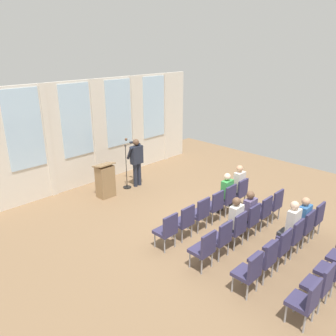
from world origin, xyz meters
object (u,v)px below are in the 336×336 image
at_px(chair_r2_c1, 266,258).
at_px(audience_r2_c3, 291,225).
at_px(chair_r0_c3, 214,205).
at_px(audience_r1_c3, 248,211).
at_px(chair_r2_c3, 293,235).
at_px(chair_r1_c0, 204,248).
at_px(chair_r0_c2, 200,212).
at_px(chair_r0_c5, 239,192).
at_px(chair_r2_c0, 249,271).
at_px(audience_r0_c4, 225,191).
at_px(mic_stand, 127,179).
at_px(audience_r2_c4, 302,218).
at_px(speaker, 136,159).
at_px(chair_r1_c2, 236,227).
at_px(chair_r2_c4, 304,226).
at_px(chair_r0_c1, 184,220).
at_px(audience_r1_c2, 234,219).
at_px(chair_r0_c0, 167,229).
at_px(chair_r1_c5, 274,203).
at_px(chair_r1_c4, 263,211).
at_px(lectern, 105,181).
at_px(chair_r3_c2, 333,268).
at_px(chair_r2_c2, 280,246).
at_px(audience_r0_c5, 238,184).
at_px(chair_r1_c3, 250,219).
at_px(chair_r0_c4, 227,198).
at_px(chair_r3_c1, 321,283).
at_px(chair_r2_c5, 315,217).
at_px(chair_r1_c1, 221,237).

xyz_separation_m(chair_r2_c1, audience_r2_c3, (1.23, 0.08, 0.23)).
bearing_deg(chair_r0_c3, audience_r1_c3, -90.00).
bearing_deg(chair_r2_c3, chair_r1_c0, 148.50).
bearing_deg(chair_r0_c2, audience_r1_c3, -59.58).
bearing_deg(chair_r0_c5, chair_r2_c0, -143.67).
bearing_deg(chair_r0_c2, chair_r2_c3, -74.79).
xyz_separation_m(audience_r0_c4, chair_r2_c1, (-1.85, -2.35, -0.18)).
bearing_deg(mic_stand, audience_r2_c4, -82.16).
xyz_separation_m(speaker, chair_r2_c1, (-1.42, -5.78, -0.45)).
bearing_deg(chair_r1_c2, chair_r2_c4, -42.59).
bearing_deg(audience_r1_c3, audience_r2_c3, -90.00).
height_order(chair_r0_c2, chair_r2_c0, same).
relative_size(chair_r0_c1, audience_r2_c3, 0.68).
height_order(speaker, audience_r1_c2, speaker).
xyz_separation_m(chair_r0_c0, chair_r0_c3, (1.85, 0.00, 0.00)).
bearing_deg(chair_r1_c5, chair_r0_c3, 137.41).
bearing_deg(chair_r1_c4, chair_r2_c4, -90.00).
distance_m(lectern, chair_r3_c2, 6.96).
bearing_deg(audience_r0_c4, chair_r1_c4, -90.00).
relative_size(chair_r0_c2, chair_r1_c5, 1.00).
distance_m(chair_r2_c4, chair_r3_c2, 1.67).
bearing_deg(chair_r2_c2, chair_r3_c2, -90.00).
distance_m(audience_r0_c5, chair_r2_c4, 2.43).
bearing_deg(chair_r1_c3, chair_r0_c1, 137.41).
bearing_deg(chair_r0_c3, mic_stand, 92.88).
height_order(audience_r0_c4, chair_r2_c3, audience_r0_c4).
bearing_deg(audience_r2_c3, chair_r0_c4, 74.27).
relative_size(chair_r1_c4, chair_r2_c1, 1.00).
bearing_deg(audience_r1_c3, lectern, 103.60).
xyz_separation_m(chair_r1_c5, chair_r2_c1, (-2.46, -1.13, 0.00)).
height_order(audience_r1_c3, chair_r2_c1, audience_r1_c3).
height_order(chair_r0_c3, chair_r1_c5, same).
height_order(audience_r1_c3, chair_r2_c3, audience_r1_c3).
relative_size(chair_r0_c5, chair_r1_c2, 1.00).
relative_size(audience_r2_c4, chair_r3_c1, 1.36).
height_order(lectern, chair_r1_c0, lectern).
bearing_deg(audience_r0_c4, chair_r0_c2, -176.11).
distance_m(chair_r0_c1, chair_r2_c5, 3.35).
distance_m(chair_r1_c5, chair_r2_c2, 2.17).
relative_size(chair_r2_c0, chair_r3_c2, 1.00).
height_order(chair_r0_c0, chair_r1_c0, same).
bearing_deg(audience_r0_c4, chair_r2_c1, -128.19).
height_order(chair_r0_c5, chair_r2_c1, same).
bearing_deg(audience_r1_c2, chair_r1_c3, -7.56).
distance_m(chair_r2_c2, audience_r2_c3, 0.66).
bearing_deg(chair_r2_c5, chair_r0_c2, 129.21).
relative_size(chair_r0_c5, chair_r3_c2, 1.00).
relative_size(chair_r1_c1, chair_r3_c1, 1.00).
xyz_separation_m(audience_r2_c3, chair_r3_c1, (-1.23, -1.21, -0.23)).
relative_size(chair_r0_c2, audience_r1_c3, 0.73).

